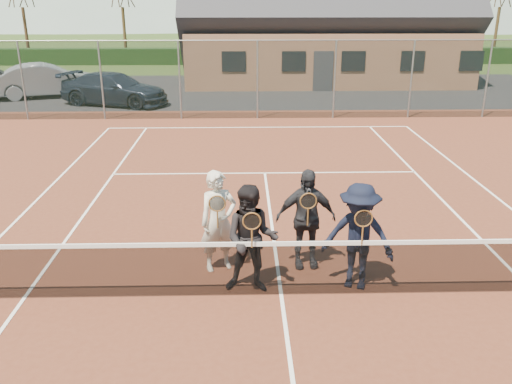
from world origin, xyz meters
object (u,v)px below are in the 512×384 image
(player_b, at_px, (252,239))
(car_b, at_px, (46,80))
(clubhouse, at_px, (324,7))
(tennis_net, at_px, (282,266))
(player_c, at_px, (306,219))
(car_c, at_px, (114,89))
(player_d, at_px, (358,237))
(player_a, at_px, (218,221))

(player_b, bearing_deg, car_b, 117.10)
(clubhouse, height_order, player_b, clubhouse)
(car_b, distance_m, tennis_net, 21.16)
(car_b, bearing_deg, player_c, -168.99)
(tennis_net, relative_size, clubhouse, 0.75)
(tennis_net, xyz_separation_m, player_c, (0.49, 1.03, 0.38))
(car_c, bearing_deg, player_d, -136.56)
(car_c, distance_m, player_b, 17.40)
(car_c, xyz_separation_m, clubhouse, (10.26, 7.40, 3.29))
(tennis_net, relative_size, player_a, 6.49)
(tennis_net, xyz_separation_m, clubhouse, (4.00, 24.00, 3.45))
(car_b, xyz_separation_m, player_d, (11.18, -18.42, 0.13))
(player_a, height_order, player_c, same)
(player_b, bearing_deg, player_d, 2.11)
(clubhouse, height_order, player_d, clubhouse)
(clubhouse, height_order, player_a, clubhouse)
(player_c, bearing_deg, player_a, -177.03)
(player_b, bearing_deg, clubhouse, 79.36)
(player_a, xyz_separation_m, player_c, (1.52, 0.08, -0.00))
(player_b, bearing_deg, player_a, 126.37)
(tennis_net, distance_m, player_a, 1.45)
(car_c, xyz_separation_m, player_c, (6.74, -15.57, 0.22))
(tennis_net, height_order, clubhouse, clubhouse)
(player_b, bearing_deg, tennis_net, -22.11)
(car_c, xyz_separation_m, player_a, (5.22, -15.65, 0.22))
(car_b, xyz_separation_m, clubhouse, (13.93, 5.32, 3.20))
(tennis_net, xyz_separation_m, player_d, (1.25, 0.26, 0.38))
(car_c, distance_m, player_c, 16.97)
(car_c, relative_size, clubhouse, 0.31)
(player_b, relative_size, player_c, 1.00)
(car_c, xyz_separation_m, player_b, (5.78, -16.41, 0.22))
(car_c, relative_size, player_c, 2.69)
(player_c, xyz_separation_m, player_d, (0.76, -0.77, -0.00))
(clubhouse, xyz_separation_m, player_b, (-4.47, -23.81, -3.07))
(clubhouse, bearing_deg, player_b, -100.64)
(tennis_net, bearing_deg, car_b, 118.00)
(car_b, relative_size, tennis_net, 0.41)
(tennis_net, distance_m, player_b, 0.64)
(player_a, height_order, player_b, same)
(car_b, relative_size, player_c, 2.66)
(player_d, bearing_deg, car_b, 121.25)
(car_c, height_order, player_a, player_a)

